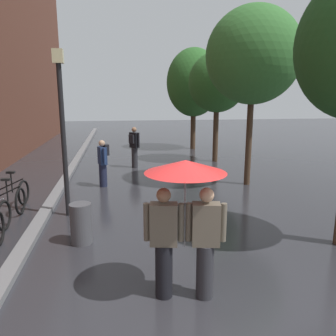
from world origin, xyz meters
name	(u,v)px	position (x,y,z in m)	size (l,w,h in m)	color
ground_plane	(223,324)	(0.00, 0.00, 0.00)	(80.00, 80.00, 0.00)	#2D2D33
kerb_strip	(71,169)	(-3.20, 10.00, 0.06)	(0.30, 36.00, 0.12)	slate
street_tree_1	(253,56)	(3.12, 6.81, 4.26)	(3.06, 3.06, 5.82)	#473323
street_tree_2	(217,83)	(3.28, 11.06, 3.61)	(2.60, 2.60, 4.97)	#473323
street_tree_3	(194,83)	(3.14, 15.01, 3.78)	(3.08, 3.08, 5.69)	#473323
parked_bicycle_2	(0,201)	(-4.32, 4.92, 0.38)	(1.12, 0.77, 0.96)	black
parked_bicycle_3	(5,192)	(-4.45, 5.78, 0.38)	(1.17, 0.85, 0.96)	black
couple_under_umbrella	(185,207)	(-0.39, 0.71, 1.42)	(1.18, 1.17, 2.10)	black
street_lamp_post	(62,122)	(-2.60, 4.62, 2.39)	(0.24, 0.24, 4.06)	black
litter_bin	(81,224)	(-2.10, 2.86, 0.42)	(0.44, 0.44, 0.85)	#4C4C51
pedestrian_walking_midground	(134,146)	(-0.57, 10.23, 0.92)	(0.46, 0.47, 1.74)	#2D2D33
pedestrian_walking_far	(103,162)	(-1.79, 7.32, 0.85)	(0.41, 0.57, 1.58)	#1E233D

